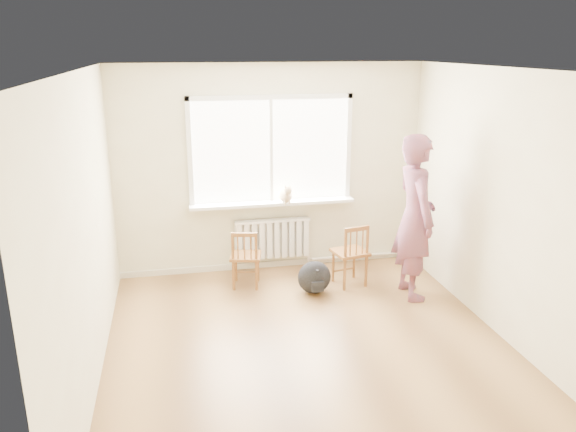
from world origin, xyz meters
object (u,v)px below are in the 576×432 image
cat (286,195)px  chair_left (245,258)px  person (415,217)px  backpack (314,277)px  chair_right (352,255)px

cat → chair_left: bearing=-147.7°
chair_left → cat: cat is taller
person → cat: (-1.33, 1.02, 0.08)m
backpack → person: bearing=-13.3°
chair_right → person: person is taller
chair_right → cat: size_ratio=2.03×
person → chair_left: bearing=73.5°
chair_left → backpack: bearing=168.6°
backpack → cat: bearing=104.7°
chair_right → cat: bearing=-52.8°
chair_left → cat: 0.99m
chair_right → backpack: chair_right is taller
person → backpack: bearing=78.0°
chair_left → person: size_ratio=0.38×
chair_right → backpack: 0.56m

